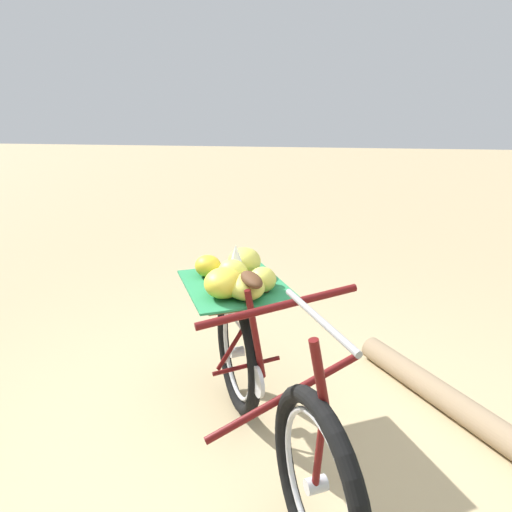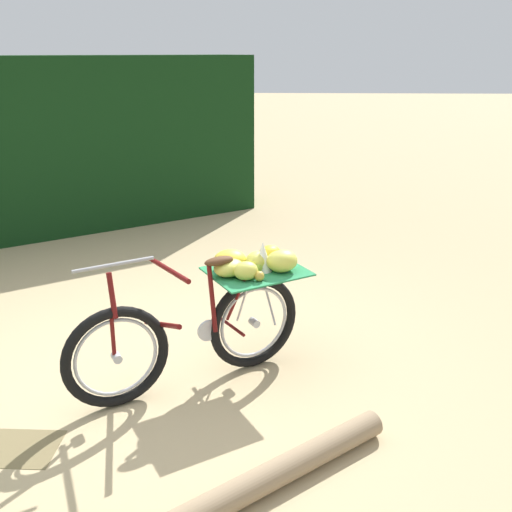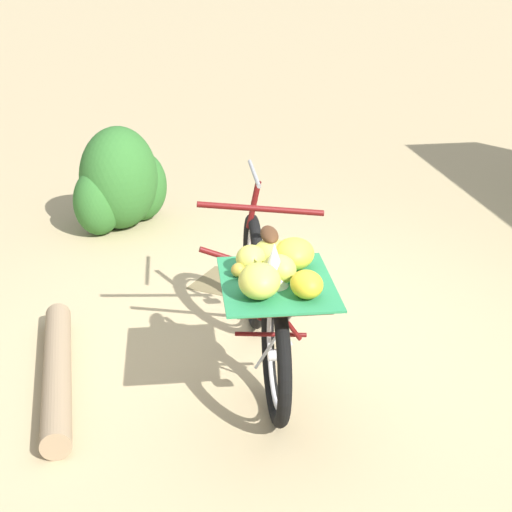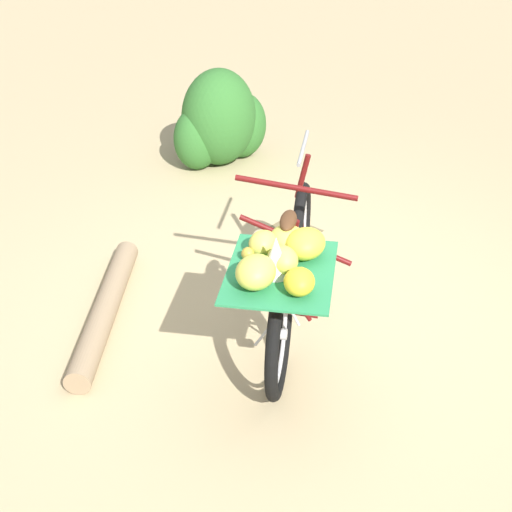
% 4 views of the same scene
% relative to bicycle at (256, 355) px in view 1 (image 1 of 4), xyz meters
% --- Properties ---
extents(ground_plane, '(60.00, 60.00, 0.00)m').
position_rel_bicycle_xyz_m(ground_plane, '(-0.43, 0.07, -0.53)').
color(ground_plane, tan).
extents(bicycle, '(1.67, 1.19, 1.03)m').
position_rel_bicycle_xyz_m(bicycle, '(0.00, 0.00, 0.00)').
color(bicycle, black).
rests_on(bicycle, ground_plane).
extents(fallen_log, '(1.21, 1.00, 0.16)m').
position_rel_bicycle_xyz_m(fallen_log, '(0.53, -1.04, -0.45)').
color(fallen_log, '#937A5B').
rests_on(fallen_log, ground_plane).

